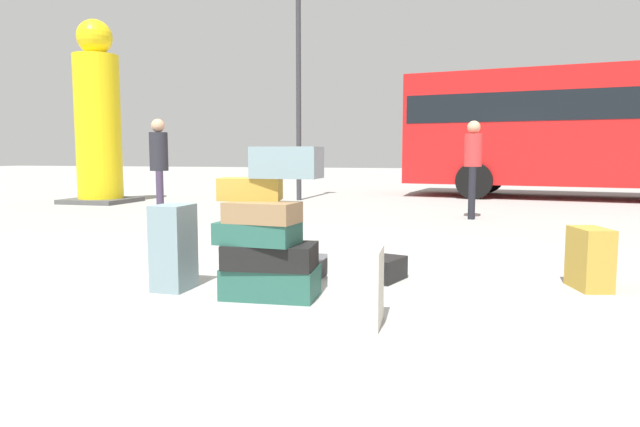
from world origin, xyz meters
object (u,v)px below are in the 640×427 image
at_px(person_bearded_onlooker, 159,160).
at_px(person_tourist_with_camera, 473,160).
at_px(suitcase_cream_left_side, 357,286).
at_px(suitcase_slate_foreground_near, 174,247).
at_px(suitcase_tower, 268,235).
at_px(yellow_dummy_statue, 98,123).
at_px(parked_bus, 630,124).
at_px(suitcase_black_behind_tower, 370,267).
at_px(lamp_post, 298,50).
at_px(suitcase_tan_white_trunk, 590,259).
at_px(suitcase_charcoal_upright_blue, 298,265).

relative_size(person_bearded_onlooker, person_tourist_with_camera, 1.01).
xyz_separation_m(suitcase_cream_left_side, suitcase_slate_foreground_near, (-1.65, 0.55, 0.10)).
relative_size(suitcase_tower, person_tourist_with_camera, 0.70).
relative_size(suitcase_cream_left_side, yellow_dummy_statue, 0.12).
xyz_separation_m(person_bearded_onlooker, person_tourist_with_camera, (5.02, 1.72, 0.00)).
bearing_deg(parked_bus, person_bearded_onlooker, -132.98).
bearing_deg(suitcase_black_behind_tower, suitcase_slate_foreground_near, -133.15).
bearing_deg(person_bearded_onlooker, suitcase_slate_foreground_near, 1.14).
xyz_separation_m(suitcase_tower, suitcase_slate_foreground_near, (-0.85, 0.04, -0.14)).
bearing_deg(suitcase_tower, lamp_post, 105.83).
relative_size(suitcase_tower, parked_bus, 0.11).
distance_m(suitcase_tower, lamp_post, 9.79).
bearing_deg(lamp_post, person_tourist_with_camera, -36.14).
xyz_separation_m(suitcase_tan_white_trunk, person_bearded_onlooker, (-5.98, 3.32, 0.75)).
distance_m(suitcase_tan_white_trunk, suitcase_slate_foreground_near, 3.44).
relative_size(suitcase_slate_foreground_near, person_bearded_onlooker, 0.42).
bearing_deg(suitcase_tan_white_trunk, suitcase_tower, -174.78).
relative_size(suitcase_tan_white_trunk, suitcase_slate_foreground_near, 0.73).
bearing_deg(suitcase_tan_white_trunk, lamp_post, 106.35).
height_order(suitcase_cream_left_side, person_tourist_with_camera, person_tourist_with_camera).
bearing_deg(suitcase_slate_foreground_near, suitcase_tan_white_trunk, 15.64).
height_order(suitcase_cream_left_side, lamp_post, lamp_post).
height_order(person_bearded_onlooker, parked_bus, parked_bus).
relative_size(suitcase_charcoal_upright_blue, suitcase_black_behind_tower, 1.02).
bearing_deg(suitcase_slate_foreground_near, parked_bus, 61.94).
height_order(suitcase_black_behind_tower, yellow_dummy_statue, yellow_dummy_statue).
bearing_deg(person_tourist_with_camera, lamp_post, -125.77).
xyz_separation_m(suitcase_charcoal_upright_blue, person_tourist_with_camera, (1.56, 5.09, 0.93)).
distance_m(person_bearded_onlooker, lamp_post, 5.42).
xyz_separation_m(suitcase_tower, suitcase_charcoal_upright_blue, (-0.04, 0.90, -0.41)).
height_order(suitcase_charcoal_upright_blue, suitcase_slate_foreground_near, suitcase_slate_foreground_near).
bearing_deg(suitcase_charcoal_upright_blue, suitcase_cream_left_side, -58.84).
bearing_deg(suitcase_cream_left_side, lamp_post, 105.98).
bearing_deg(suitcase_tan_white_trunk, yellow_dummy_statue, 130.61).
relative_size(suitcase_cream_left_side, suitcase_slate_foreground_near, 0.72).
bearing_deg(person_tourist_with_camera, suitcase_cream_left_side, -5.86).
relative_size(suitcase_black_behind_tower, yellow_dummy_statue, 0.13).
xyz_separation_m(suitcase_black_behind_tower, person_bearded_onlooker, (-4.15, 3.40, 0.91)).
height_order(suitcase_slate_foreground_near, person_bearded_onlooker, person_bearded_onlooker).
bearing_deg(lamp_post, suitcase_charcoal_upright_blue, -72.80).
distance_m(suitcase_tan_white_trunk, suitcase_cream_left_side, 2.22).
distance_m(suitcase_slate_foreground_near, yellow_dummy_statue, 9.28).
height_order(suitcase_cream_left_side, suitcase_slate_foreground_near, suitcase_slate_foreground_near).
relative_size(suitcase_tan_white_trunk, person_tourist_with_camera, 0.30).
height_order(suitcase_tan_white_trunk, person_bearded_onlooker, person_bearded_onlooker).
distance_m(suitcase_charcoal_upright_blue, suitcase_black_behind_tower, 0.70).
distance_m(suitcase_tan_white_trunk, person_tourist_with_camera, 5.19).
bearing_deg(parked_bus, suitcase_black_behind_tower, -105.04).
bearing_deg(suitcase_cream_left_side, person_bearded_onlooker, 128.56).
bearing_deg(suitcase_black_behind_tower, suitcase_cream_left_side, -65.82).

